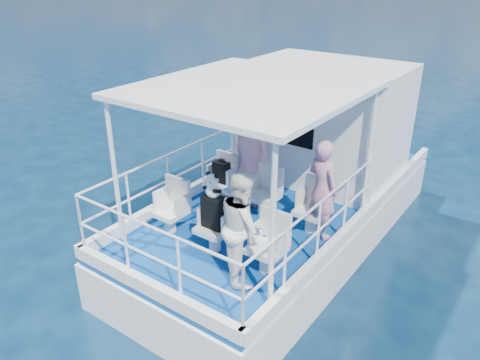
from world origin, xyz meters
name	(u,v)px	position (x,y,z in m)	size (l,w,h in m)	color
ground	(256,264)	(0.00, 0.00, 0.00)	(2000.00, 2000.00, 0.00)	#071C35
hull	(285,239)	(0.00, 1.00, 0.00)	(3.00, 7.00, 1.60)	white
deck	(287,199)	(0.00, 1.00, 0.85)	(2.90, 6.90, 0.10)	navy
cabin	(324,121)	(0.00, 2.30, 2.00)	(2.85, 2.00, 2.20)	white
canopy	(251,89)	(0.00, -0.20, 3.14)	(3.00, 3.20, 0.08)	white
canopy_posts	(248,163)	(0.00, -0.25, 2.00)	(2.77, 2.97, 2.20)	white
railings	(236,206)	(0.00, -0.58, 1.40)	(2.84, 3.59, 1.00)	white
seat_port_fwd	(221,190)	(-0.90, 0.20, 1.09)	(0.48, 0.46, 0.38)	silver
seat_center_fwd	(263,204)	(0.00, 0.20, 1.09)	(0.48, 0.46, 0.38)	silver
seat_stbd_fwd	(311,220)	(0.90, 0.20, 1.09)	(0.48, 0.46, 0.38)	silver
seat_port_aft	(170,220)	(-0.90, -1.10, 1.09)	(0.48, 0.46, 0.38)	silver
seat_center_aft	(215,238)	(0.00, -1.10, 1.09)	(0.48, 0.46, 0.38)	silver
seat_stbd_aft	(266,259)	(0.90, -1.10, 1.09)	(0.48, 0.46, 0.38)	silver
passenger_port_fwd	(252,155)	(-0.44, 0.48, 1.80)	(0.67, 0.48, 1.79)	pink
passenger_stbd_fwd	(322,189)	(1.06, 0.18, 1.69)	(0.57, 0.38, 1.57)	#C6809D
passenger_stbd_aft	(243,226)	(0.71, -1.38, 1.67)	(0.75, 0.59, 1.55)	white
backpack_port	(221,172)	(-0.87, 0.18, 1.47)	(0.29, 0.16, 0.38)	black
backpack_center	(214,212)	(-0.01, -1.10, 1.53)	(0.33, 0.19, 0.50)	black
compact_camera	(222,160)	(-0.86, 0.19, 1.68)	(0.09, 0.06, 0.06)	black
panda	(213,185)	(0.00, -1.11, 1.96)	(0.24, 0.20, 0.37)	white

